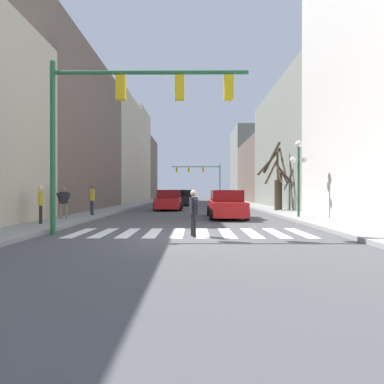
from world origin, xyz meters
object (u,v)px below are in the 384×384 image
at_px(car_parked_right_near, 221,196).
at_px(street_tree_right_far, 277,180).
at_px(pedestrian_near_right_corner, 92,197).
at_px(street_tree_left_near, 277,182).
at_px(car_driving_toward_lane, 169,200).
at_px(traffic_signal_far, 202,173).
at_px(traffic_signal_near, 126,106).
at_px(car_driving_away_lane, 179,197).
at_px(pedestrian_on_right_sidewalk, 193,209).
at_px(car_at_intersection, 184,198).
at_px(street_lamp_right_corner, 299,163).
at_px(pedestrian_crossing_street, 41,201).
at_px(pedestrian_on_left_sidewalk, 64,200).
at_px(car_parked_right_far, 226,197).
at_px(car_parked_right_mid, 226,205).

xyz_separation_m(car_parked_right_near, street_tree_right_far, (2.39, -19.47, 1.59)).
height_order(pedestrian_near_right_corner, street_tree_left_near, street_tree_left_near).
xyz_separation_m(car_driving_toward_lane, street_tree_left_near, (8.09, -2.49, 1.40)).
xyz_separation_m(traffic_signal_far, car_driving_toward_lane, (-3.45, -29.56, -3.99)).
relative_size(traffic_signal_near, car_driving_away_lane, 1.45).
bearing_deg(traffic_signal_far, pedestrian_on_right_sidewalk, -91.91).
xyz_separation_m(traffic_signal_far, car_at_intersection, (-2.47, -21.90, -3.99)).
height_order(traffic_signal_far, pedestrian_on_right_sidewalk, traffic_signal_far).
bearing_deg(car_at_intersection, street_lamp_right_corner, 23.07).
distance_m(car_driving_toward_lane, car_at_intersection, 7.72).
relative_size(car_driving_toward_lane, pedestrian_on_right_sidewalk, 2.92).
relative_size(car_driving_away_lane, pedestrian_crossing_street, 3.00).
height_order(car_driving_away_lane, pedestrian_near_right_corner, pedestrian_near_right_corner).
relative_size(traffic_signal_far, street_lamp_right_corner, 2.13).
distance_m(pedestrian_on_left_sidewalk, pedestrian_near_right_corner, 2.36).
relative_size(car_parked_right_near, street_tree_right_far, 0.84).
xyz_separation_m(car_parked_right_far, pedestrian_crossing_street, (-10.33, -22.23, 0.34)).
bearing_deg(car_driving_away_lane, car_parked_right_near, 113.11).
height_order(traffic_signal_near, pedestrian_crossing_street, traffic_signal_near).
xyz_separation_m(car_parked_right_far, pedestrian_near_right_corner, (-9.69, -17.71, 0.42)).
distance_m(car_parked_right_mid, car_at_intersection, 15.17).
bearing_deg(street_tree_left_near, traffic_signal_far, 98.24).
bearing_deg(street_tree_left_near, pedestrian_near_right_corner, -159.05).
bearing_deg(pedestrian_on_left_sidewalk, street_tree_left_near, 173.01).
bearing_deg(car_parked_right_mid, car_parked_right_far, -6.21).
bearing_deg(traffic_signal_far, car_parked_right_far, -82.89).
bearing_deg(pedestrian_on_right_sidewalk, car_parked_right_near, 159.04).
distance_m(pedestrian_crossing_street, pedestrian_on_right_sidewalk, 7.01).
distance_m(traffic_signal_far, pedestrian_on_left_sidewalk, 39.87).
relative_size(traffic_signal_near, street_tree_right_far, 1.39).
xyz_separation_m(traffic_signal_near, pedestrian_on_right_sidewalk, (2.39, -0.46, -3.64)).
distance_m(traffic_signal_near, car_driving_away_lane, 28.98).
bearing_deg(pedestrian_near_right_corner, pedestrian_on_right_sidewalk, 10.11).
relative_size(car_parked_right_mid, pedestrian_near_right_corner, 2.61).
relative_size(traffic_signal_near, pedestrian_crossing_street, 4.33).
xyz_separation_m(car_driving_away_lane, pedestrian_near_right_corner, (-3.96, -22.09, 0.41)).
bearing_deg(car_driving_away_lane, car_at_intersection, 6.90).
relative_size(car_driving_away_lane, car_at_intersection, 1.11).
bearing_deg(street_lamp_right_corner, car_parked_right_far, 95.72).
xyz_separation_m(car_parked_right_near, street_tree_left_near, (2.26, -19.96, 1.40)).
distance_m(pedestrian_on_left_sidewalk, pedestrian_on_right_sidewalk, 8.13).
height_order(car_parked_right_far, pedestrian_on_left_sidewalk, pedestrian_on_left_sidewalk).
bearing_deg(pedestrian_on_left_sidewalk, pedestrian_on_right_sidewalk, 108.02).
bearing_deg(car_driving_away_lane, pedestrian_crossing_street, -9.83).
distance_m(pedestrian_on_left_sidewalk, pedestrian_crossing_street, 2.26).
relative_size(car_driving_away_lane, pedestrian_on_left_sidewalk, 3.06).
relative_size(car_parked_right_far, car_at_intersection, 1.04).
distance_m(pedestrian_on_left_sidewalk, street_tree_right_far, 14.77).
relative_size(street_lamp_right_corner, pedestrian_on_right_sidewalk, 2.62).
bearing_deg(street_lamp_right_corner, car_driving_toward_lane, 133.51).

